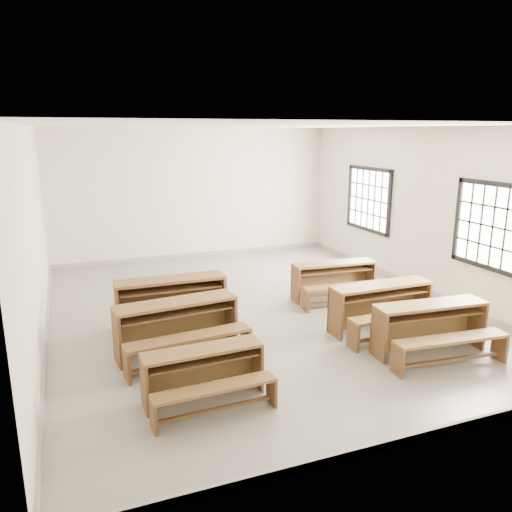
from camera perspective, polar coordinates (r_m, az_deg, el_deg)
name	(u,v)px	position (r m, az deg, el deg)	size (l,w,h in m)	color
room	(261,190)	(8.51, 0.57, 7.54)	(8.50, 8.50, 3.20)	slate
desk_set_0	(204,371)	(6.05, -5.94, -12.95)	(1.45, 0.79, 0.64)	brown
desk_set_1	(178,324)	(7.23, -8.93, -7.69)	(1.82, 1.07, 0.78)	brown
desk_set_2	(172,299)	(8.25, -9.61, -4.85)	(1.79, 0.95, 0.80)	brown
desk_set_3	(432,325)	(7.59, 19.42, -7.46)	(1.72, 1.00, 0.74)	brown
desk_set_4	(383,304)	(8.22, 14.26, -5.33)	(1.70, 0.89, 0.76)	brown
desk_set_5	(335,278)	(9.54, 8.99, -2.51)	(1.65, 0.94, 0.71)	brown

